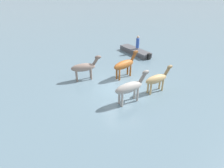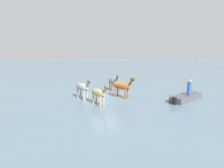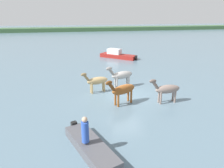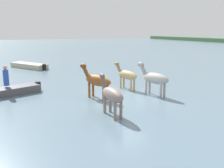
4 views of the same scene
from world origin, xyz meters
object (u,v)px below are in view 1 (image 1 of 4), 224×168
Objects in this scene: horse_lead at (157,79)px; person_watcher_seated at (138,42)px; boat_motor_center at (135,52)px; horse_dun_straggler at (130,87)px; horse_pinto_flank at (125,64)px; horse_gray_outer at (84,67)px.

person_watcher_seated is (-1.49, -7.21, 0.18)m from horse_lead.
horse_lead is 0.56× the size of boat_motor_center.
horse_pinto_flank is at bearing 60.96° from horse_dun_straggler.
person_watcher_seated is (-3.61, -7.95, 0.08)m from horse_dun_straggler.
horse_dun_straggler reaches higher than boat_motor_center.
horse_pinto_flank is at bearing 103.26° from horse_lead.
boat_motor_center is at bearing 64.70° from horse_lead.
horse_dun_straggler is 1.11× the size of horse_lead.
horse_lead is at bearing 78.36° from person_watcher_seated.
boat_motor_center is (-2.66, -4.61, -0.88)m from horse_pinto_flank.
horse_dun_straggler is 8.64m from boat_motor_center.
horse_pinto_flank is 1.07× the size of horse_lead.
horse_lead is 7.36m from person_watcher_seated.
horse_lead is 5.23m from horse_gray_outer.
boat_motor_center is at bearing 15.43° from person_watcher_seated.
person_watcher_seated is at bearing -94.31° from boat_motor_center.
person_watcher_seated reaches higher than boat_motor_center.
horse_pinto_flank is 5.39m from boat_motor_center.
horse_gray_outer is at bearing 130.93° from horse_lead.
horse_pinto_flank reaches higher than person_watcher_seated.
horse_lead is at bearing -86.75° from horse_pinto_flank.
horse_gray_outer is at bearing 104.94° from horse_dun_straggler.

